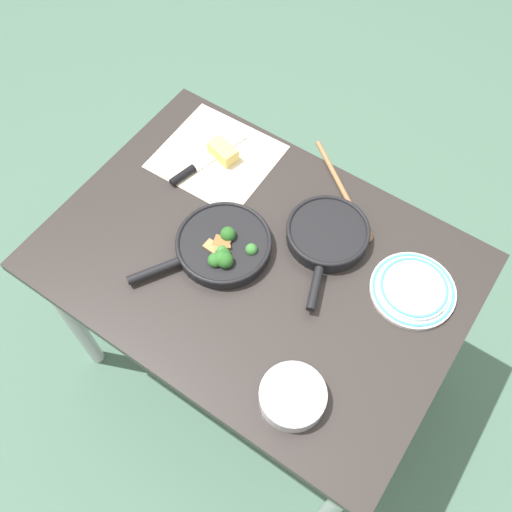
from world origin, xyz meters
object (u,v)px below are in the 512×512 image
skillet_eggs (327,234)px  cheese_block (223,152)px  wooden_spoon (348,201)px  skillet_broccoli (222,246)px  grater_knife (198,166)px  prep_bowl_steel (293,396)px  dinner_plate_stack (413,289)px

skillet_eggs → cheese_block: (-0.41, 0.08, -0.00)m
wooden_spoon → skillet_eggs: bearing=-48.5°
skillet_broccoli → wooden_spoon: 0.39m
skillet_broccoli → grater_knife: bearing=-98.7°
cheese_block → skillet_eggs: bearing=-10.8°
skillet_eggs → cheese_block: skillet_eggs is taller
grater_knife → prep_bowl_steel: prep_bowl_steel is taller
skillet_eggs → prep_bowl_steel: bearing=0.2°
skillet_eggs → grater_knife: skillet_eggs is taller
wooden_spoon → grater_knife: 0.46m
skillet_eggs → cheese_block: 0.42m
cheese_block → grater_knife: bearing=-116.5°
wooden_spoon → dinner_plate_stack: bearing=8.2°
skillet_eggs → prep_bowl_steel: size_ratio=2.13×
cheese_block → skillet_broccoli: bearing=-54.2°
skillet_broccoli → dinner_plate_stack: size_ratio=1.65×
skillet_eggs → wooden_spoon: (-0.01, 0.14, -0.02)m
wooden_spoon → cheese_block: bearing=-134.1°
dinner_plate_stack → prep_bowl_steel: (-0.11, -0.42, 0.01)m
dinner_plate_stack → prep_bowl_steel: 0.43m
skillet_eggs → dinner_plate_stack: size_ratio=1.51×
wooden_spoon → grater_knife: size_ratio=1.13×
skillet_eggs → dinner_plate_stack: 0.27m
dinner_plate_stack → prep_bowl_steel: prep_bowl_steel is taller
skillet_eggs → grater_knife: (-0.45, 0.00, -0.02)m
skillet_broccoli → cheese_block: size_ratio=3.75×
skillet_broccoli → skillet_eggs: 0.29m
skillet_broccoli → wooden_spoon: (0.20, 0.33, -0.02)m
skillet_broccoli → grater_knife: skillet_broccoli is taller
cheese_block → dinner_plate_stack: (0.68, -0.09, -0.01)m
skillet_broccoli → prep_bowl_steel: bearing=88.7°
cheese_block → prep_bowl_steel: bearing=-41.7°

